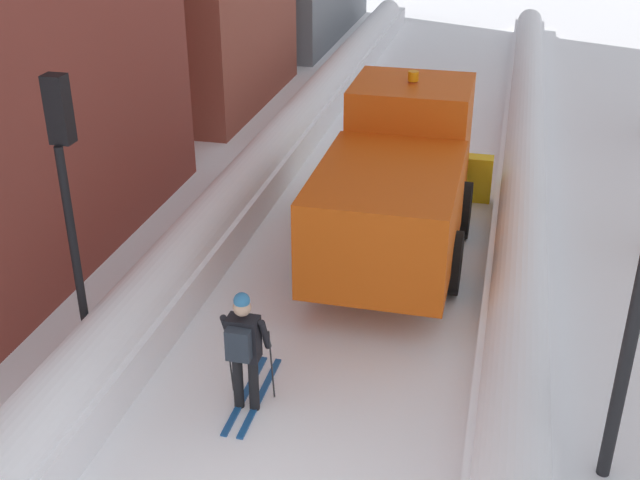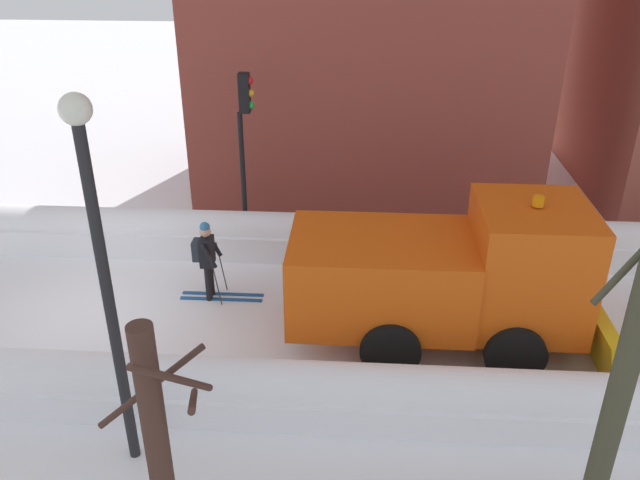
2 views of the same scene
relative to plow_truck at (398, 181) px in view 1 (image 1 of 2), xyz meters
The scene contains 6 objects.
ground_plane 3.17m from the plow_truck, 101.66° to the left, with size 80.00×80.00×0.00m, color white.
snowbank_left 4.47m from the plow_truck, 140.84° to the left, with size 1.10×36.00×1.08m.
snowbank_right 3.71m from the plow_truck, 50.81° to the left, with size 1.10×36.00×0.97m.
plow_truck is the anchor object (origin of this frame).
skier 5.13m from the plow_truck, 104.39° to the right, with size 0.62×1.80×1.81m.
traffic_light_pole 6.07m from the plow_truck, 130.37° to the right, with size 0.28×0.42×4.33m.
Camera 1 is at (2.33, -5.96, 6.98)m, focal length 44.95 mm.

